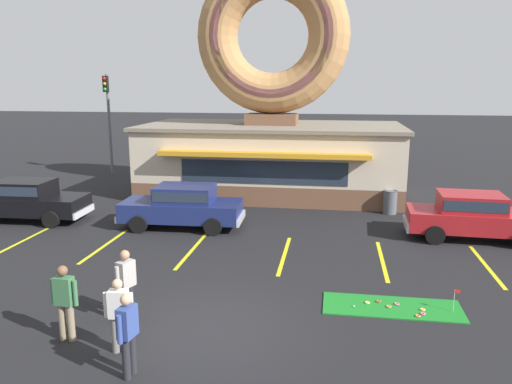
{
  "coord_description": "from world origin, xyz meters",
  "views": [
    {
      "loc": [
        2.67,
        -9.84,
        5.28
      ],
      "look_at": [
        0.32,
        5.0,
        2.0
      ],
      "focal_mm": 35.0,
      "sensor_mm": 36.0,
      "label": 1
    }
  ],
  "objects_px": {
    "car_red": "(473,214)",
    "pedestrian_clipboard_woman": "(65,299)",
    "car_navy": "(183,205)",
    "trash_bin": "(390,202)",
    "pedestrian_leather_jacket_man": "(126,282)",
    "traffic_light_pole": "(108,111)",
    "golf_ball": "(354,306)",
    "pedestrian_blue_sweater_man": "(128,331)",
    "putting_flag_pin": "(456,295)",
    "car_black": "(27,199)",
    "pedestrian_hooded_kid": "(119,313)"
  },
  "relations": [
    {
      "from": "golf_ball",
      "to": "car_red",
      "type": "bearing_deg",
      "value": 56.01
    },
    {
      "from": "putting_flag_pin",
      "to": "car_black",
      "type": "distance_m",
      "value": 15.85
    },
    {
      "from": "car_navy",
      "to": "pedestrian_blue_sweater_man",
      "type": "bearing_deg",
      "value": -78.64
    },
    {
      "from": "car_navy",
      "to": "trash_bin",
      "type": "xyz_separation_m",
      "value": [
        7.84,
        3.3,
        -0.37
      ]
    },
    {
      "from": "putting_flag_pin",
      "to": "car_navy",
      "type": "distance_m",
      "value": 10.28
    },
    {
      "from": "putting_flag_pin",
      "to": "trash_bin",
      "type": "height_order",
      "value": "trash_bin"
    },
    {
      "from": "car_black",
      "to": "car_red",
      "type": "relative_size",
      "value": 1.0
    },
    {
      "from": "pedestrian_leather_jacket_man",
      "to": "traffic_light_pole",
      "type": "bearing_deg",
      "value": 115.83
    },
    {
      "from": "car_navy",
      "to": "pedestrian_clipboard_woman",
      "type": "distance_m",
      "value": 8.49
    },
    {
      "from": "pedestrian_clipboard_woman",
      "to": "car_black",
      "type": "bearing_deg",
      "value": 127.04
    },
    {
      "from": "putting_flag_pin",
      "to": "pedestrian_leather_jacket_man",
      "type": "xyz_separation_m",
      "value": [
        -7.43,
        -1.56,
        0.49
      ]
    },
    {
      "from": "pedestrian_blue_sweater_man",
      "to": "car_red",
      "type": "bearing_deg",
      "value": 49.37
    },
    {
      "from": "golf_ball",
      "to": "traffic_light_pole",
      "type": "height_order",
      "value": "traffic_light_pole"
    },
    {
      "from": "putting_flag_pin",
      "to": "pedestrian_blue_sweater_man",
      "type": "relative_size",
      "value": 0.34
    },
    {
      "from": "car_navy",
      "to": "golf_ball",
      "type": "bearing_deg",
      "value": -44.63
    },
    {
      "from": "car_red",
      "to": "traffic_light_pole",
      "type": "relative_size",
      "value": 0.8
    },
    {
      "from": "car_navy",
      "to": "traffic_light_pole",
      "type": "bearing_deg",
      "value": 126.73
    },
    {
      "from": "putting_flag_pin",
      "to": "traffic_light_pole",
      "type": "height_order",
      "value": "traffic_light_pole"
    },
    {
      "from": "car_red",
      "to": "pedestrian_clipboard_woman",
      "type": "bearing_deg",
      "value": -139.5
    },
    {
      "from": "golf_ball",
      "to": "car_red",
      "type": "height_order",
      "value": "car_red"
    },
    {
      "from": "pedestrian_leather_jacket_man",
      "to": "pedestrian_clipboard_woman",
      "type": "xyz_separation_m",
      "value": [
        -0.89,
        -1.05,
        -0.01
      ]
    },
    {
      "from": "putting_flag_pin",
      "to": "pedestrian_blue_sweater_man",
      "type": "bearing_deg",
      "value": -150.65
    },
    {
      "from": "car_black",
      "to": "pedestrian_hooded_kid",
      "type": "xyz_separation_m",
      "value": [
        7.7,
        -8.76,
        -0.02
      ]
    },
    {
      "from": "pedestrian_leather_jacket_man",
      "to": "traffic_light_pole",
      "type": "height_order",
      "value": "traffic_light_pole"
    },
    {
      "from": "putting_flag_pin",
      "to": "car_red",
      "type": "relative_size",
      "value": 0.12
    },
    {
      "from": "golf_ball",
      "to": "pedestrian_clipboard_woman",
      "type": "relative_size",
      "value": 0.03
    },
    {
      "from": "putting_flag_pin",
      "to": "car_navy",
      "type": "xyz_separation_m",
      "value": [
        -8.42,
        5.88,
        0.43
      ]
    },
    {
      "from": "pedestrian_leather_jacket_man",
      "to": "traffic_light_pole",
      "type": "distance_m",
      "value": 19.54
    },
    {
      "from": "golf_ball",
      "to": "car_red",
      "type": "distance_m",
      "value": 7.53
    },
    {
      "from": "car_navy",
      "to": "traffic_light_pole",
      "type": "height_order",
      "value": "traffic_light_pole"
    },
    {
      "from": "car_red",
      "to": "pedestrian_hooded_kid",
      "type": "height_order",
      "value": "car_red"
    },
    {
      "from": "pedestrian_hooded_kid",
      "to": "pedestrian_leather_jacket_man",
      "type": "height_order",
      "value": "pedestrian_leather_jacket_man"
    },
    {
      "from": "car_navy",
      "to": "traffic_light_pole",
      "type": "xyz_separation_m",
      "value": [
        -7.44,
        9.98,
        2.84
      ]
    },
    {
      "from": "car_black",
      "to": "pedestrian_blue_sweater_man",
      "type": "bearing_deg",
      "value": -49.21
    },
    {
      "from": "car_black",
      "to": "golf_ball",
      "type": "bearing_deg",
      "value": -25.83
    },
    {
      "from": "car_navy",
      "to": "trash_bin",
      "type": "relative_size",
      "value": 4.74
    },
    {
      "from": "pedestrian_leather_jacket_man",
      "to": "trash_bin",
      "type": "relative_size",
      "value": 1.72
    },
    {
      "from": "pedestrian_hooded_kid",
      "to": "traffic_light_pole",
      "type": "height_order",
      "value": "traffic_light_pole"
    },
    {
      "from": "car_red",
      "to": "pedestrian_hooded_kid",
      "type": "bearing_deg",
      "value": -134.66
    },
    {
      "from": "pedestrian_leather_jacket_man",
      "to": "pedestrian_clipboard_woman",
      "type": "bearing_deg",
      "value": -130.24
    },
    {
      "from": "pedestrian_blue_sweater_man",
      "to": "trash_bin",
      "type": "xyz_separation_m",
      "value": [
        5.92,
        12.84,
        -0.39
      ]
    },
    {
      "from": "pedestrian_blue_sweater_man",
      "to": "pedestrian_clipboard_woman",
      "type": "height_order",
      "value": "pedestrian_clipboard_woman"
    },
    {
      "from": "car_black",
      "to": "pedestrian_clipboard_woman",
      "type": "relative_size",
      "value": 2.8
    },
    {
      "from": "pedestrian_clipboard_woman",
      "to": "car_red",
      "type": "bearing_deg",
      "value": 40.5
    },
    {
      "from": "traffic_light_pole",
      "to": "trash_bin",
      "type": "bearing_deg",
      "value": -23.59
    },
    {
      "from": "pedestrian_clipboard_woman",
      "to": "trash_bin",
      "type": "relative_size",
      "value": 1.69
    },
    {
      "from": "pedestrian_clipboard_woman",
      "to": "putting_flag_pin",
      "type": "bearing_deg",
      "value": 17.4
    },
    {
      "from": "golf_ball",
      "to": "pedestrian_hooded_kid",
      "type": "distance_m",
      "value": 5.5
    },
    {
      "from": "pedestrian_blue_sweater_man",
      "to": "traffic_light_pole",
      "type": "relative_size",
      "value": 0.28
    },
    {
      "from": "trash_bin",
      "to": "pedestrian_leather_jacket_man",
      "type": "bearing_deg",
      "value": -122.53
    }
  ]
}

